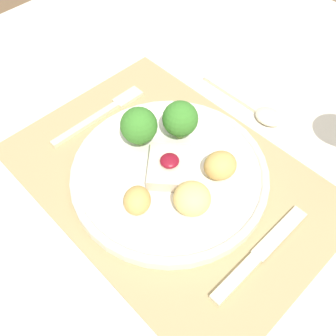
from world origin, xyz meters
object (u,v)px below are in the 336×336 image
(knife, at_px, (255,259))
(spoon, at_px, (259,111))
(fork, at_px, (105,112))
(dinner_plate, at_px, (169,167))

(knife, xyz_separation_m, spoon, (-0.16, 0.22, -0.00))
(fork, distance_m, spoon, 0.26)
(spoon, bearing_deg, fork, -136.47)
(knife, relative_size, spoon, 1.08)
(fork, bearing_deg, spoon, 44.30)
(dinner_plate, distance_m, spoon, 0.20)
(dinner_plate, height_order, spoon, dinner_plate)
(dinner_plate, height_order, knife, dinner_plate)
(knife, bearing_deg, fork, 174.86)
(fork, xyz_separation_m, knife, (0.34, -0.03, -0.00))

